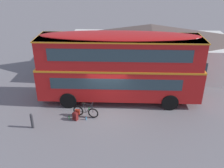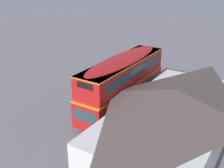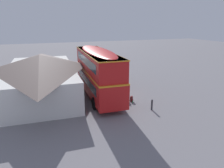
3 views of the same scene
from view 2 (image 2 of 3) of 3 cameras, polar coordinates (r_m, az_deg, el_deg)
The scene contains 8 objects.
ground_plane at distance 24.80m, azimuth 0.40°, elevation -3.81°, with size 120.00×120.00×0.00m, color slate.
double_decker_bus at distance 22.44m, azimuth 2.44°, elevation 0.61°, with size 10.88×2.96×4.79m.
touring_bicycle at distance 26.07m, azimuth 0.49°, elevation -1.52°, with size 1.64×0.62×1.00m.
backpack_on_ground at distance 26.70m, azimuth 0.39°, elevation -1.11°, with size 0.37×0.35×0.55m.
water_bottle_blue_sports at distance 26.26m, azimuth -0.32°, elevation -1.96°, with size 0.07×0.07×0.23m.
water_bottle_green_metal at distance 27.05m, azimuth 0.94°, elevation -1.15°, with size 0.07×0.07×0.26m.
pub_building at distance 18.52m, azimuth 13.22°, elevation -6.98°, with size 14.76×7.65×4.14m.
kerb_bollard at distance 28.91m, azimuth 1.40°, elevation 1.27°, with size 0.16×0.16×0.97m.
Camera 2 is at (19.19, 11.09, 11.14)m, focal length 41.85 mm.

